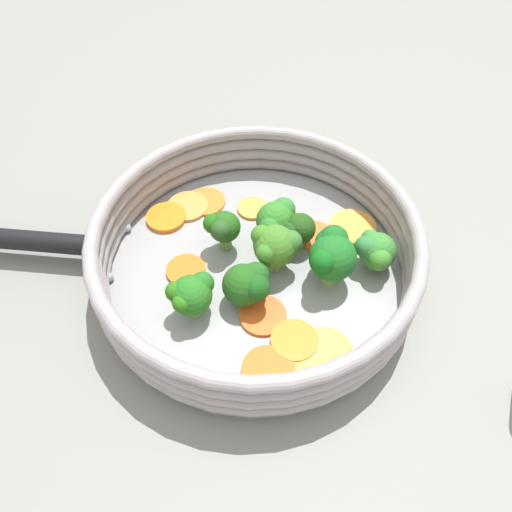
# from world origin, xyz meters

# --- Properties ---
(ground_plane) EXTENTS (4.00, 4.00, 0.00)m
(ground_plane) POSITION_xyz_m (0.00, 0.00, 0.00)
(ground_plane) COLOR gray
(skillet) EXTENTS (0.29, 0.29, 0.02)m
(skillet) POSITION_xyz_m (0.00, 0.00, 0.01)
(skillet) COLOR #939699
(skillet) RESTS_ON ground_plane
(skillet_rim_wall) EXTENTS (0.30, 0.30, 0.06)m
(skillet_rim_wall) POSITION_xyz_m (0.00, 0.00, 0.04)
(skillet_rim_wall) COLOR #9B9397
(skillet_rim_wall) RESTS_ON skillet
(skillet_rivet_left) EXTENTS (0.01, 0.01, 0.01)m
(skillet_rivet_left) POSITION_xyz_m (-0.11, -0.09, 0.02)
(skillet_rivet_left) COLOR #95999C
(skillet_rivet_left) RESTS_ON skillet
(skillet_rivet_right) EXTENTS (0.01, 0.01, 0.01)m
(skillet_rivet_right) POSITION_xyz_m (-0.06, -0.13, 0.02)
(skillet_rivet_right) COLOR #8F9A9B
(skillet_rivet_right) RESTS_ON skillet
(carrot_slice_0) EXTENTS (0.06, 0.06, 0.01)m
(carrot_slice_0) POSITION_xyz_m (-0.10, -0.05, 0.02)
(carrot_slice_0) COLOR orange
(carrot_slice_0) RESTS_ON skillet
(carrot_slice_1) EXTENTS (0.06, 0.06, 0.01)m
(carrot_slice_1) POSITION_xyz_m (0.01, 0.11, 0.02)
(carrot_slice_1) COLOR #ED9B3B
(carrot_slice_1) RESTS_ON skillet
(carrot_slice_2) EXTENTS (0.07, 0.07, 0.00)m
(carrot_slice_2) POSITION_xyz_m (0.11, -0.00, 0.02)
(carrot_slice_2) COLOR #F9913E
(carrot_slice_2) RESTS_ON skillet
(carrot_slice_3) EXTENTS (0.06, 0.06, 0.00)m
(carrot_slice_3) POSITION_xyz_m (-0.10, 0.00, 0.02)
(carrot_slice_3) COLOR orange
(carrot_slice_3) RESTS_ON skillet
(carrot_slice_4) EXTENTS (0.05, 0.05, 0.00)m
(carrot_slice_4) POSITION_xyz_m (-0.00, 0.07, 0.02)
(carrot_slice_4) COLOR orange
(carrot_slice_4) RESTS_ON skillet
(carrot_slice_5) EXTENTS (0.04, 0.04, 0.00)m
(carrot_slice_5) POSITION_xyz_m (0.05, -0.03, 0.02)
(carrot_slice_5) COLOR orange
(carrot_slice_5) RESTS_ON skillet
(carrot_slice_6) EXTENTS (0.06, 0.06, 0.00)m
(carrot_slice_6) POSITION_xyz_m (0.11, -0.02, 0.02)
(carrot_slice_6) COLOR #F98F3C
(carrot_slice_6) RESTS_ON skillet
(carrot_slice_7) EXTENTS (0.06, 0.06, 0.01)m
(carrot_slice_7) POSITION_xyz_m (0.09, -0.02, 0.02)
(carrot_slice_7) COLOR orange
(carrot_slice_7) RESTS_ON skillet
(carrot_slice_8) EXTENTS (0.05, 0.05, 0.00)m
(carrot_slice_8) POSITION_xyz_m (-0.03, -0.06, 0.02)
(carrot_slice_8) COLOR orange
(carrot_slice_8) RESTS_ON skillet
(carrot_slice_9) EXTENTS (0.05, 0.05, 0.00)m
(carrot_slice_9) POSITION_xyz_m (0.10, -0.05, 0.02)
(carrot_slice_9) COLOR #D65B16
(carrot_slice_9) RESTS_ON skillet
(carrot_slice_10) EXTENTS (0.04, 0.04, 0.00)m
(carrot_slice_10) POSITION_xyz_m (-0.07, 0.04, 0.02)
(carrot_slice_10) COLOR #F9923C
(carrot_slice_10) RESTS_ON skillet
(carrot_slice_11) EXTENTS (0.06, 0.06, 0.00)m
(carrot_slice_11) POSITION_xyz_m (-0.11, -0.02, 0.02)
(carrot_slice_11) COLOR #EF8D3F
(carrot_slice_11) RESTS_ON skillet
(broccoli_floret_0) EXTENTS (0.05, 0.05, 0.06)m
(broccoli_floret_0) POSITION_xyz_m (0.05, 0.05, 0.05)
(broccoli_floret_0) COLOR #88B462
(broccoli_floret_0) RESTS_ON skillet
(broccoli_floret_1) EXTENTS (0.03, 0.03, 0.05)m
(broccoli_floret_1) POSITION_xyz_m (-0.04, -0.02, 0.05)
(broccoli_floret_1) COLOR #649044
(broccoli_floret_1) RESTS_ON skillet
(broccoli_floret_2) EXTENTS (0.04, 0.04, 0.04)m
(broccoli_floret_2) POSITION_xyz_m (0.06, 0.09, 0.04)
(broccoli_floret_2) COLOR #87AE5E
(broccoli_floret_2) RESTS_ON skillet
(broccoli_floret_3) EXTENTS (0.04, 0.05, 0.04)m
(broccoli_floret_3) POSITION_xyz_m (-0.02, 0.04, 0.04)
(broccoli_floret_3) COLOR #688C4E
(broccoli_floret_3) RESTS_ON skillet
(broccoli_floret_4) EXTENTS (0.04, 0.05, 0.05)m
(broccoli_floret_4) POSITION_xyz_m (0.01, 0.01, 0.05)
(broccoli_floret_4) COLOR #7A9E54
(broccoli_floret_4) RESTS_ON skillet
(broccoli_floret_5) EXTENTS (0.04, 0.04, 0.05)m
(broccoli_floret_5) POSITION_xyz_m (0.02, -0.08, 0.04)
(broccoli_floret_5) COLOR #8CA95F
(broccoli_floret_5) RESTS_ON skillet
(broccoli_floret_6) EXTENTS (0.03, 0.04, 0.04)m
(broccoli_floret_6) POSITION_xyz_m (0.00, 0.05, 0.04)
(broccoli_floret_6) COLOR #87B46D
(broccoli_floret_6) RESTS_ON skillet
(broccoli_floret_7) EXTENTS (0.04, 0.04, 0.04)m
(broccoli_floret_7) POSITION_xyz_m (0.03, -0.03, 0.04)
(broccoli_floret_7) COLOR #8AB56E
(broccoli_floret_7) RESTS_ON skillet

